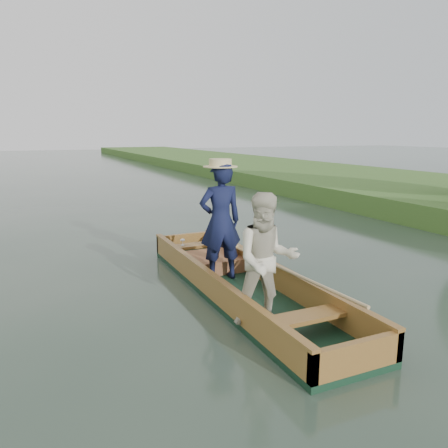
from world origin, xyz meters
name	(u,v)px	position (x,y,z in m)	size (l,w,h in m)	color
ground	(241,295)	(0.00, 0.00, 0.00)	(120.00, 120.00, 0.00)	#283D30
trees_far	(180,122)	(0.34, 3.59, 2.56)	(20.98, 6.92, 4.29)	#47331E
punt	(240,258)	(-0.09, -0.12, 0.60)	(1.27, 5.00, 1.93)	black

